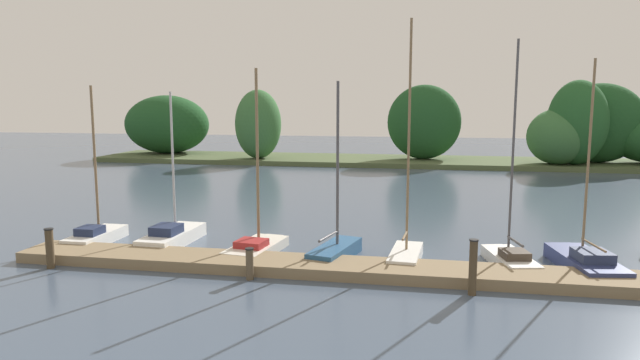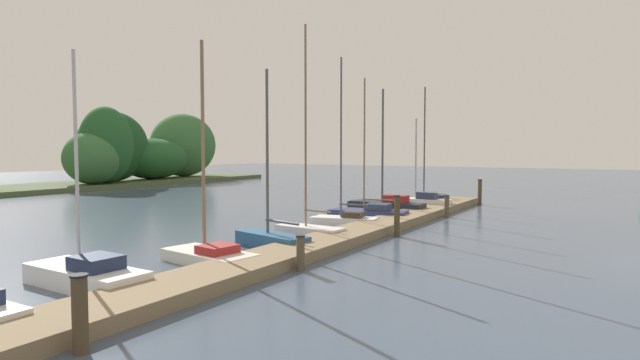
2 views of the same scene
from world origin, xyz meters
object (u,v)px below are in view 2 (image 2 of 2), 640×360
sailboat_3 (269,237)px  mooring_piling_1 (300,253)px  sailboat_5 (344,218)px  mooring_piling_0 (80,314)px  sailboat_2 (207,252)px  mooring_piling_3 (447,206)px  sailboat_4 (307,227)px  sailboat_6 (367,213)px  sailboat_7 (385,205)px  sailboat_9 (427,198)px  sailboat_8 (418,202)px  sailboat_1 (83,273)px  mooring_piling_2 (397,216)px  mooring_piling_4 (480,192)px

sailboat_3 → mooring_piling_1: (-2.25, -2.74, 0.14)m
sailboat_5 → mooring_piling_0: bearing=89.4°
sailboat_3 → sailboat_2: bearing=100.9°
sailboat_5 → mooring_piling_3: size_ratio=6.71×
sailboat_4 → sailboat_5: sailboat_4 is taller
mooring_piling_1 → sailboat_6: bearing=15.7°
sailboat_7 → sailboat_9: size_ratio=0.91×
sailboat_8 → mooring_piling_1: (-15.89, -2.39, 0.11)m
sailboat_1 → sailboat_2: sailboat_2 is taller
sailboat_1 → mooring_piling_3: bearing=-100.2°
sailboat_1 → sailboat_9: (23.10, -0.64, -0.03)m
sailboat_3 → mooring_piling_1: 3.54m
sailboat_2 → mooring_piling_1: (0.64, -2.87, 0.17)m
sailboat_3 → sailboat_9: (16.67, 0.22, -0.04)m
mooring_piling_3 → sailboat_1: bearing=167.9°
sailboat_5 → sailboat_9: sailboat_5 is taller
sailboat_1 → sailboat_3: bearing=-95.7°
sailboat_4 → mooring_piling_2: size_ratio=5.03×
mooring_piling_3 → mooring_piling_2: bearing=-179.6°
mooring_piling_0 → mooring_piling_2: size_ratio=0.83×
sailboat_2 → sailboat_3: (2.89, -0.13, 0.03)m
sailboat_3 → mooring_piling_4: bearing=-86.1°
sailboat_2 → sailboat_9: (19.56, 0.09, -0.02)m
sailboat_8 → sailboat_9: size_ratio=0.71×
sailboat_2 → sailboat_4: (5.28, -0.16, 0.06)m
sailboat_8 → mooring_piling_2: (-9.32, -2.55, 0.41)m
mooring_piling_1 → sailboat_8: bearing=8.6°
sailboat_2 → mooring_piling_4: size_ratio=4.17×
mooring_piling_0 → mooring_piling_1: bearing=0.6°
sailboat_7 → mooring_piling_3: size_ratio=5.97×
sailboat_3 → mooring_piling_3: (10.84, -2.85, 0.20)m
sailboat_5 → sailboat_6: (2.30, -0.05, -0.01)m
sailboat_3 → mooring_piling_4: sailboat_3 is taller
sailboat_4 → mooring_piling_2: sailboat_4 is taller
sailboat_1 → mooring_piling_0: bearing=146.9°
mooring_piling_1 → sailboat_7: bearing=13.8°
sailboat_2 → sailboat_5: sailboat_5 is taller
sailboat_2 → sailboat_5: 8.65m
sailboat_5 → sailboat_1: bearing=74.8°
mooring_piling_2 → sailboat_7: bearing=27.0°
sailboat_7 → mooring_piling_1: (-13.27, -3.26, 0.08)m
sailboat_8 → sailboat_9: sailboat_9 is taller
sailboat_3 → mooring_piling_2: sailboat_3 is taller
sailboat_5 → sailboat_7: size_ratio=1.12×
sailboat_4 → mooring_piling_0: 11.72m
mooring_piling_0 → mooring_piling_3: size_ratio=1.21×
sailboat_2 → sailboat_3: 2.89m
sailboat_9 → mooring_piling_0: 25.84m
sailboat_2 → mooring_piling_0: sailboat_2 is taller
sailboat_2 → sailboat_4: 5.28m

